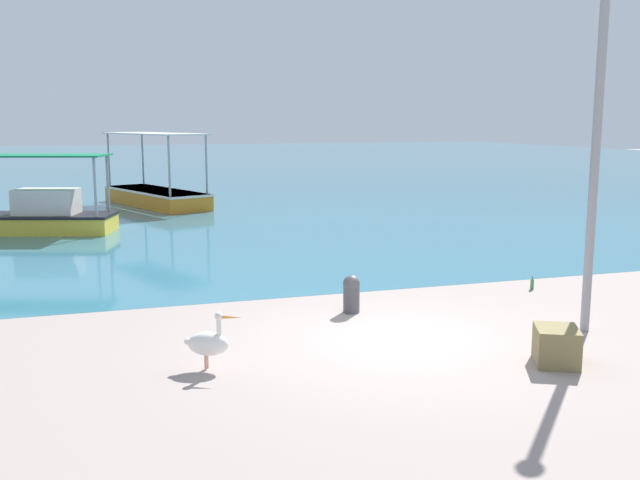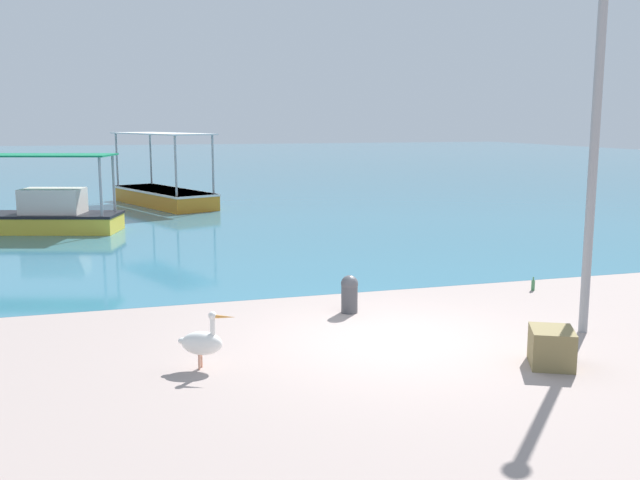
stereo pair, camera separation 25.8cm
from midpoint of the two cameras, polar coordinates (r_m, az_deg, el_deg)
The scene contains 9 objects.
ground at distance 11.02m, azimuth 5.12°, elevation -7.93°, with size 120.00×120.00×0.00m, color gray.
harbor_water at distance 57.94m, azimuth -13.39°, elevation 6.00°, with size 110.00×90.00×0.00m, color teal.
fishing_boat_near_left at distance 23.23m, azimuth -24.30°, elevation 1.85°, with size 7.12×3.50×2.32m.
fishing_boat_far_right at distance 28.76m, azimuth -13.24°, elevation 3.72°, with size 3.83×6.14×2.83m.
pelican at distance 9.74m, azimuth -9.68°, elevation -8.09°, with size 0.77×0.49×0.80m.
lamp_post at distance 11.70m, azimuth 20.65°, elevation 7.52°, with size 0.28×0.28×5.32m.
mooring_bollard at distance 12.40m, azimuth 1.93°, elevation -4.24°, with size 0.30×0.30×0.66m.
cargo_crate at distance 10.32m, azimuth 17.70°, elevation -8.08°, with size 0.65×0.56×0.51m, color olive.
glass_bottle at distance 14.70m, azimuth 16.13°, elevation -3.41°, with size 0.07×0.07×0.27m.
Camera 1 is at (-4.18, -9.67, 3.30)m, focal length 40.00 mm.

